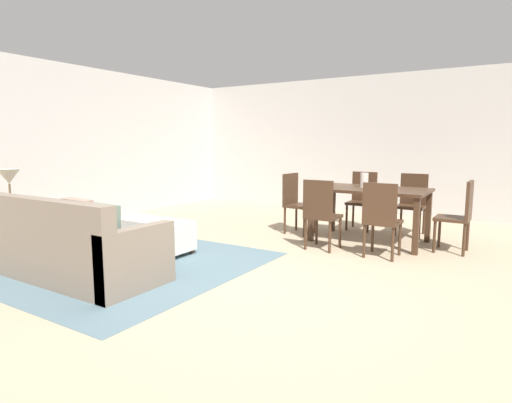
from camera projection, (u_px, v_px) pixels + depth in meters
name	position (u px, v px, depth m)	size (l,w,h in m)	color
ground_plane	(261.00, 284.00, 4.19)	(10.80, 10.80, 0.00)	tan
wall_back	(395.00, 145.00, 8.20)	(9.00, 0.12, 2.70)	beige
wall_left	(39.00, 145.00, 6.79)	(0.12, 11.00, 2.70)	beige
area_rug	(118.00, 262.00, 4.95)	(3.00, 2.80, 0.01)	slate
couch	(70.00, 249.00, 4.38)	(2.04, 0.86, 0.86)	gray
ottoman_table	(152.00, 233.00, 5.40)	(1.09, 0.45, 0.42)	silver
side_table	(12.00, 221.00, 5.16)	(0.40, 0.40, 0.55)	brown
table_lamp	(9.00, 178.00, 5.09)	(0.26, 0.26, 0.52)	brown
dining_table	(370.00, 195.00, 5.91)	(1.54, 0.93, 0.76)	#422B1C
dining_chair_near_left	(321.00, 211.00, 5.45)	(0.41, 0.41, 0.92)	#422B1C
dining_chair_near_right	(381.00, 216.00, 5.06)	(0.40, 0.40, 0.92)	#422B1C
dining_chair_far_left	(362.00, 197.00, 6.82)	(0.41, 0.41, 0.92)	#422B1C
dining_chair_far_right	(412.00, 200.00, 6.43)	(0.40, 0.40, 0.92)	#422B1C
dining_chair_head_east	(460.00, 212.00, 5.32)	(0.41, 0.41, 0.92)	#422B1C
dining_chair_head_west	(296.00, 200.00, 6.51)	(0.43, 0.43, 0.92)	#422B1C
vase_centerpiece	(364.00, 180.00, 5.96)	(0.11, 0.11, 0.21)	silver
book_on_ottoman	(146.00, 219.00, 5.33)	(0.26, 0.20, 0.03)	silver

